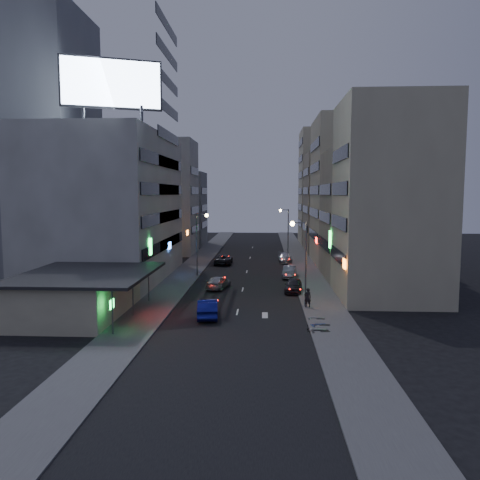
# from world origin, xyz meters

# --- Properties ---
(ground) EXTENTS (180.00, 180.00, 0.00)m
(ground) POSITION_xyz_m (0.00, 0.00, 0.00)
(ground) COLOR black
(ground) RESTS_ON ground
(sidewalk_left) EXTENTS (4.00, 120.00, 0.12)m
(sidewalk_left) POSITION_xyz_m (-8.00, 30.00, 0.06)
(sidewalk_left) COLOR #4C4C4F
(sidewalk_left) RESTS_ON ground
(sidewalk_right) EXTENTS (4.00, 120.00, 0.12)m
(sidewalk_right) POSITION_xyz_m (8.00, 30.00, 0.06)
(sidewalk_right) COLOR #4C4C4F
(sidewalk_right) RESTS_ON ground
(food_court) EXTENTS (11.00, 13.00, 3.88)m
(food_court) POSITION_xyz_m (-13.90, 2.00, 1.98)
(food_court) COLOR #B9B391
(food_court) RESTS_ON ground
(white_building) EXTENTS (14.00, 24.00, 18.00)m
(white_building) POSITION_xyz_m (-17.00, 20.00, 9.00)
(white_building) COLOR #B9B8B3
(white_building) RESTS_ON ground
(grey_tower) EXTENTS (10.00, 14.00, 34.00)m
(grey_tower) POSITION_xyz_m (-26.00, 23.00, 17.00)
(grey_tower) COLOR slate
(grey_tower) RESTS_ON ground
(shophouse_near) EXTENTS (10.00, 11.00, 20.00)m
(shophouse_near) POSITION_xyz_m (15.00, 10.50, 10.00)
(shophouse_near) COLOR #B9B391
(shophouse_near) RESTS_ON ground
(shophouse_mid) EXTENTS (11.00, 12.00, 16.00)m
(shophouse_mid) POSITION_xyz_m (15.50, 22.00, 8.00)
(shophouse_mid) COLOR tan
(shophouse_mid) RESTS_ON ground
(shophouse_far) EXTENTS (10.00, 14.00, 22.00)m
(shophouse_far) POSITION_xyz_m (15.00, 35.00, 11.00)
(shophouse_far) COLOR #B9B391
(shophouse_far) RESTS_ON ground
(far_left_a) EXTENTS (11.00, 10.00, 20.00)m
(far_left_a) POSITION_xyz_m (-15.50, 45.00, 10.00)
(far_left_a) COLOR #B9B8B3
(far_left_a) RESTS_ON ground
(far_left_b) EXTENTS (12.00, 10.00, 15.00)m
(far_left_b) POSITION_xyz_m (-16.00, 58.00, 7.50)
(far_left_b) COLOR slate
(far_left_b) RESTS_ON ground
(far_right_a) EXTENTS (11.00, 12.00, 18.00)m
(far_right_a) POSITION_xyz_m (15.50, 50.00, 9.00)
(far_right_a) COLOR tan
(far_right_a) RESTS_ON ground
(far_right_b) EXTENTS (12.00, 12.00, 24.00)m
(far_right_b) POSITION_xyz_m (16.00, 64.00, 12.00)
(far_right_b) COLOR #B9B391
(far_right_b) RESTS_ON ground
(billboard) EXTENTS (9.52, 3.75, 6.20)m
(billboard) POSITION_xyz_m (-12.99, 9.97, 21.66)
(billboard) COLOR #595B60
(billboard) RESTS_ON white_building
(street_lamp_right_near) EXTENTS (1.60, 0.44, 8.02)m
(street_lamp_right_near) POSITION_xyz_m (5.90, 6.00, 5.36)
(street_lamp_right_near) COLOR #595B60
(street_lamp_right_near) RESTS_ON sidewalk_right
(street_lamp_left) EXTENTS (1.60, 0.44, 8.02)m
(street_lamp_left) POSITION_xyz_m (-5.90, 22.00, 5.36)
(street_lamp_left) COLOR #595B60
(street_lamp_left) RESTS_ON sidewalk_left
(street_lamp_right_far) EXTENTS (1.60, 0.44, 8.02)m
(street_lamp_right_far) POSITION_xyz_m (5.90, 40.00, 5.36)
(street_lamp_right_far) COLOR #595B60
(street_lamp_right_far) RESTS_ON sidewalk_right
(parked_car_right_near) EXTENTS (2.27, 4.52, 1.48)m
(parked_car_right_near) POSITION_xyz_m (5.60, 12.95, 0.74)
(parked_car_right_near) COLOR #28272C
(parked_car_right_near) RESTS_ON ground
(parked_car_right_mid) EXTENTS (2.10, 4.63, 1.47)m
(parked_car_right_mid) POSITION_xyz_m (5.60, 21.66, 0.74)
(parked_car_right_mid) COLOR gray
(parked_car_right_mid) RESTS_ON ground
(parked_car_left) EXTENTS (2.54, 5.39, 1.49)m
(parked_car_left) POSITION_xyz_m (-3.80, 32.65, 0.74)
(parked_car_left) COLOR #29292F
(parked_car_left) RESTS_ON ground
(parked_car_right_far) EXTENTS (2.19, 4.94, 1.41)m
(parked_car_right_far) POSITION_xyz_m (5.60, 35.08, 0.71)
(parked_car_right_far) COLOR #A9ABB2
(parked_car_right_far) RESTS_ON ground
(road_car_blue) EXTENTS (2.24, 5.07, 1.62)m
(road_car_blue) POSITION_xyz_m (-2.47, 2.15, 0.81)
(road_car_blue) COLOR navy
(road_car_blue) RESTS_ON ground
(road_car_silver) EXTENTS (2.87, 5.02, 1.37)m
(road_car_silver) POSITION_xyz_m (-2.80, 14.38, 0.68)
(road_car_silver) COLOR #9DA0A5
(road_car_silver) RESTS_ON ground
(person) EXTENTS (0.75, 0.58, 1.81)m
(person) POSITION_xyz_m (6.49, 5.73, 1.02)
(person) COLOR black
(person) RESTS_ON sidewalk_right
(scooter_black_a) EXTENTS (0.83, 2.05, 1.22)m
(scooter_black_a) POSITION_xyz_m (7.43, -1.59, 0.73)
(scooter_black_a) COLOR black
(scooter_black_a) RESTS_ON sidewalk_right
(scooter_silver_a) EXTENTS (1.04, 2.01, 1.17)m
(scooter_silver_a) POSITION_xyz_m (7.33, -1.43, 0.71)
(scooter_silver_a) COLOR #AEB1B6
(scooter_silver_a) RESTS_ON sidewalk_right
(scooter_blue) EXTENTS (1.18, 2.00, 1.16)m
(scooter_blue) POSITION_xyz_m (7.40, 0.22, 0.70)
(scooter_blue) COLOR navy
(scooter_blue) RESTS_ON sidewalk_right
(scooter_black_b) EXTENTS (0.95, 1.83, 1.07)m
(scooter_black_b) POSITION_xyz_m (7.80, -0.06, 0.65)
(scooter_black_b) COLOR black
(scooter_black_b) RESTS_ON sidewalk_right
(scooter_silver_b) EXTENTS (0.79, 1.99, 1.19)m
(scooter_silver_b) POSITION_xyz_m (7.58, 1.98, 0.72)
(scooter_silver_b) COLOR #A3A6AA
(scooter_silver_b) RESTS_ON sidewalk_right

